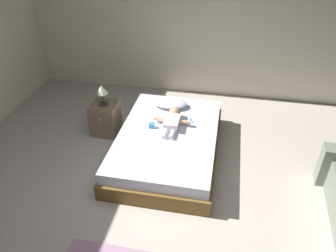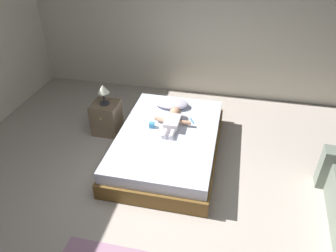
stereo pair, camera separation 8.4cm
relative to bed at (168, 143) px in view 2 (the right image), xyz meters
The scene contains 9 objects.
ground_plane 1.04m from the bed, 83.90° to the right, with size 8.00×8.00×0.00m, color #B7AB9F.
wall_behind_bed 2.27m from the bed, 86.84° to the left, with size 8.00×0.12×2.58m, color beige.
bed is the anchor object (origin of this frame).
pillow 0.73m from the bed, 98.57° to the left, with size 0.53×0.32×0.11m.
baby 0.33m from the bed, 82.72° to the left, with size 0.52×0.63×0.17m.
toothbrush 0.48m from the bed, 52.32° to the left, with size 0.08×0.13×0.02m.
nightstand 1.09m from the bed, 161.07° to the left, with size 0.39×0.42×0.49m.
lamp 1.21m from the bed, 161.06° to the left, with size 0.17×0.17×0.31m.
toy_block 0.34m from the bed, 163.90° to the left, with size 0.08×0.08×0.07m.
Camera 2 is at (0.65, -2.46, 2.88)m, focal length 34.58 mm.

